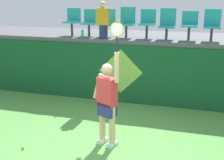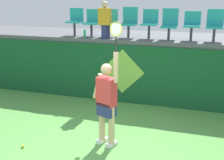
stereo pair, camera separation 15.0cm
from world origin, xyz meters
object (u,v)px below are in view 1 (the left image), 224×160
object	(u,v)px
water_bottle	(82,34)
stadium_chair_2	(107,22)
stadium_chair_5	(167,23)
tennis_player	(107,100)
spectator_0	(103,19)
stadium_chair_1	(90,21)
tennis_ball	(23,147)
stadium_chair_7	(212,24)
stadium_chair_0	(73,20)
stadium_chair_6	(190,24)
stadium_chair_4	(147,22)
stadium_chair_3	(127,21)

from	to	relation	value
water_bottle	stadium_chair_2	world-z (taller)	stadium_chair_2
stadium_chair_5	water_bottle	bearing A→B (deg)	-168.66
tennis_player	spectator_0	size ratio (longest dim) A/B	2.44
stadium_chair_1	stadium_chair_5	xyz separation A→B (m)	(2.31, 0.01, 0.00)
tennis_player	tennis_ball	distance (m)	1.95
stadium_chair_1	stadium_chair_7	xyz separation A→B (m)	(3.51, 0.01, 0.02)
stadium_chair_0	stadium_chair_2	xyz separation A→B (m)	(1.11, 0.00, -0.03)
tennis_ball	stadium_chair_7	bearing A→B (deg)	47.51
tennis_ball	stadium_chair_5	world-z (taller)	stadium_chair_5
stadium_chair_6	stadium_chair_7	size ratio (longest dim) A/B	0.93
stadium_chair_5	stadium_chair_6	bearing A→B (deg)	-1.21
water_bottle	stadium_chair_1	bearing A→B (deg)	82.94
tennis_ball	stadium_chair_0	world-z (taller)	stadium_chair_0
tennis_player	stadium_chair_4	xyz separation A→B (m)	(0.21, 3.19, 1.28)
stadium_chair_4	stadium_chair_7	xyz separation A→B (m)	(1.76, 0.01, -0.01)
stadium_chair_6	stadium_chair_5	bearing A→B (deg)	178.79
tennis_ball	water_bottle	bearing A→B (deg)	90.44
tennis_ball	stadium_chair_2	xyz separation A→B (m)	(0.58, 3.86, 2.19)
stadium_chair_2	stadium_chair_7	world-z (taller)	stadium_chair_7
tennis_ball	spectator_0	size ratio (longest dim) A/B	0.06
water_bottle	stadium_chair_5	size ratio (longest dim) A/B	0.28
stadium_chair_0	spectator_0	bearing A→B (deg)	-20.97
stadium_chair_0	stadium_chair_5	size ratio (longest dim) A/B	0.96
tennis_player	stadium_chair_6	size ratio (longest dim) A/B	3.26
stadium_chair_4	tennis_ball	bearing A→B (deg)	-114.81
tennis_ball	stadium_chair_6	size ratio (longest dim) A/B	0.08
stadium_chair_0	stadium_chair_5	world-z (taller)	stadium_chair_5
spectator_0	stadium_chair_0	bearing A→B (deg)	159.03
water_bottle	spectator_0	world-z (taller)	spectator_0
stadium_chair_3	stadium_chair_5	world-z (taller)	stadium_chair_3
stadium_chair_3	stadium_chair_4	size ratio (longest dim) A/B	1.07
spectator_0	stadium_chair_5	bearing A→B (deg)	13.90
stadium_chair_4	spectator_0	bearing A→B (deg)	-160.52
stadium_chair_7	tennis_player	bearing A→B (deg)	-121.56
stadium_chair_6	spectator_0	world-z (taller)	spectator_0
water_bottle	stadium_chair_7	size ratio (longest dim) A/B	0.29
stadium_chair_4	stadium_chair_5	xyz separation A→B (m)	(0.56, 0.01, -0.02)
water_bottle	stadium_chair_1	distance (m)	0.57
spectator_0	tennis_ball	bearing A→B (deg)	-99.62
stadium_chair_0	stadium_chair_1	world-z (taller)	stadium_chair_0
stadium_chair_3	stadium_chair_7	xyz separation A→B (m)	(2.36, -0.00, -0.01)
stadium_chair_0	stadium_chair_3	bearing A→B (deg)	0.31
tennis_ball	stadium_chair_0	bearing A→B (deg)	97.77
stadium_chair_3	stadium_chair_5	xyz separation A→B (m)	(1.16, 0.00, -0.03)
stadium_chair_6	spectator_0	xyz separation A→B (m)	(-2.37, -0.42, 0.09)
stadium_chair_2	stadium_chair_3	distance (m)	0.60
stadium_chair_4	tennis_player	bearing A→B (deg)	-93.70
stadium_chair_2	stadium_chair_5	world-z (taller)	stadium_chair_5
stadium_chair_4	stadium_chair_7	bearing A→B (deg)	0.23
tennis_player	stadium_chair_2	distance (m)	3.57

